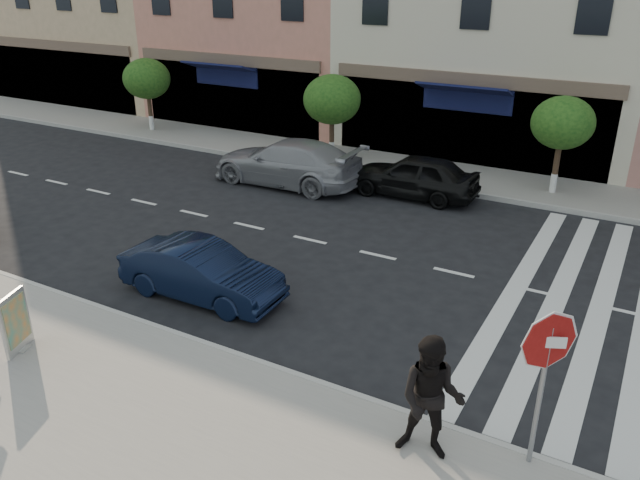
{
  "coord_description": "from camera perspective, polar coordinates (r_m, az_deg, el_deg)",
  "views": [
    {
      "loc": [
        5.74,
        -9.26,
        6.75
      ],
      "look_at": [
        -0.21,
        1.35,
        1.4
      ],
      "focal_mm": 35.0,
      "sensor_mm": 36.0,
      "label": 1
    }
  ],
  "objects": [
    {
      "name": "walker",
      "position": [
        9.25,
        10.15,
        -14.12
      ],
      "size": [
        1.08,
        0.91,
        1.96
      ],
      "primitive_type": "imported",
      "rotation": [
        0.0,
        0.0,
        0.19
      ],
      "color": "black",
      "rests_on": "sidewalk_near"
    },
    {
      "name": "stop_sign",
      "position": [
        9.0,
        20.02,
        -9.94
      ],
      "size": [
        0.81,
        0.4,
        2.51
      ],
      "rotation": [
        0.0,
        0.0,
        0.43
      ],
      "color": "gray",
      "rests_on": "sidewalk_near"
    },
    {
      "name": "sidewalk_far",
      "position": [
        22.09,
        12.87,
        5.55
      ],
      "size": [
        60.0,
        3.0,
        0.15
      ],
      "primitive_type": "cube",
      "color": "gray",
      "rests_on": "ground"
    },
    {
      "name": "car_near_mid",
      "position": [
        13.91,
        -10.78,
        -2.86
      ],
      "size": [
        3.77,
        1.39,
        1.23
      ],
      "primitive_type": "imported",
      "rotation": [
        0.0,
        0.0,
        1.59
      ],
      "color": "black",
      "rests_on": "ground"
    },
    {
      "name": "street_tree_wb",
      "position": [
        23.18,
        1.1,
        12.7
      ],
      "size": [
        2.1,
        2.1,
        3.06
      ],
      "color": "#473323",
      "rests_on": "sidewalk_far"
    },
    {
      "name": "street_tree_c",
      "position": [
        20.71,
        21.31,
        9.91
      ],
      "size": [
        1.9,
        1.9,
        3.04
      ],
      "color": "#473323",
      "rests_on": "sidewalk_far"
    },
    {
      "name": "building_centre",
      "position": [
        27.02,
        16.95,
        20.15
      ],
      "size": [
        11.0,
        9.0,
        11.0
      ],
      "primitive_type": "cube",
      "color": "beige",
      "rests_on": "ground"
    },
    {
      "name": "car_far_mid",
      "position": [
        19.99,
        8.59,
        5.83
      ],
      "size": [
        4.06,
        1.67,
        1.38
      ],
      "primitive_type": "imported",
      "rotation": [
        0.0,
        0.0,
        -1.56
      ],
      "color": "black",
      "rests_on": "ground"
    },
    {
      "name": "ground",
      "position": [
        12.81,
        -2.18,
        -8.06
      ],
      "size": [
        120.0,
        120.0,
        0.0
      ],
      "primitive_type": "plane",
      "color": "black",
      "rests_on": "ground"
    },
    {
      "name": "sidewalk_near",
      "position": [
        10.38,
        -13.49,
        -17.06
      ],
      "size": [
        60.0,
        4.5,
        0.15
      ],
      "primitive_type": "cube",
      "color": "gray",
      "rests_on": "ground"
    },
    {
      "name": "street_tree_wa",
      "position": [
        28.48,
        -15.56,
        13.99
      ],
      "size": [
        2.0,
        2.0,
        3.05
      ],
      "color": "#473323",
      "rests_on": "sidewalk_far"
    },
    {
      "name": "car_far_left",
      "position": [
        20.98,
        -3.02,
        7.12
      ],
      "size": [
        5.22,
        2.15,
        1.51
      ],
      "primitive_type": "imported",
      "rotation": [
        0.0,
        0.0,
        -1.56
      ],
      "color": "gray",
      "rests_on": "ground"
    },
    {
      "name": "poster_board",
      "position": [
        12.87,
        -26.06,
        -6.87
      ],
      "size": [
        0.34,
        0.74,
        1.17
      ],
      "rotation": [
        0.0,
        0.0,
        0.34
      ],
      "color": "beige",
      "rests_on": "sidewalk_near"
    }
  ]
}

